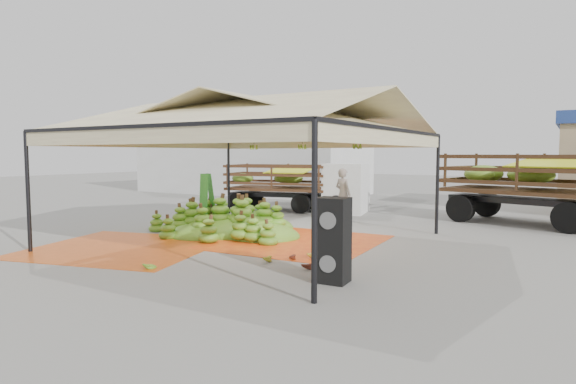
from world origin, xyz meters
The scene contains 17 objects.
ground centered at (0.00, 0.00, 0.00)m, with size 90.00×90.00×0.00m, color slate.
canopy_tent centered at (0.00, 0.00, 3.30)m, with size 8.10×8.10×4.00m.
building_white centered at (-10.00, 14.00, 2.71)m, with size 14.30×6.30×5.40m.
tarp_left centered at (-2.45, -2.43, 0.01)m, with size 4.45×4.23×0.01m, color #CC5213.
tarp_right centered at (1.03, 0.62, 0.01)m, with size 4.24×4.45×0.01m, color orange.
banana_heap centered at (-1.54, 0.99, 0.57)m, with size 5.32×4.37×1.14m, color #347518.
hand_yellow_a centered at (2.27, -1.05, 0.11)m, with size 0.49×0.40×0.22m, color #B59324.
hand_yellow_b centered at (1.60, -1.91, 0.10)m, with size 0.46×0.38×0.21m, color gold.
hand_red_a centered at (2.73, -2.01, 0.10)m, with size 0.42×0.34×0.19m, color #5B1B14.
hand_red_b centered at (1.99, -1.44, 0.09)m, with size 0.40×0.33×0.18m, color #542213.
hand_green centered at (-0.14, -3.69, 0.09)m, with size 0.38×0.31×0.17m, color #377618.
hanging_bunches centered at (1.61, -0.13, 2.62)m, with size 3.24×0.24×0.20m.
speaker_stack centered at (3.70, -2.68, 0.81)m, with size 0.62×0.55×1.62m.
banana_leaves centered at (-1.84, 0.50, 0.00)m, with size 0.96×1.36×3.70m, color #1D691C, non-canonical shape.
vendor centered at (0.23, 5.41, 0.96)m, with size 0.70×0.46×1.91m, color gray.
truck_left centered at (-2.46, 7.09, 1.26)m, with size 6.24×3.14×2.05m.
truck_right centered at (7.46, 7.30, 1.55)m, with size 7.72×4.30×2.52m.
Camera 1 is at (7.61, -10.84, 2.44)m, focal length 30.00 mm.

